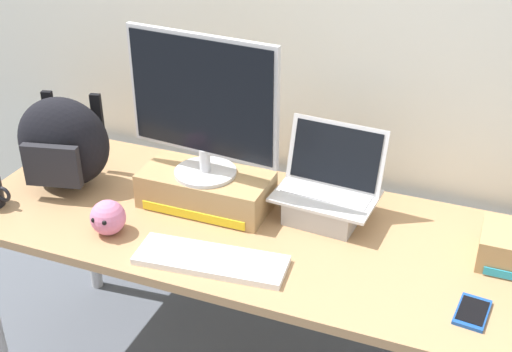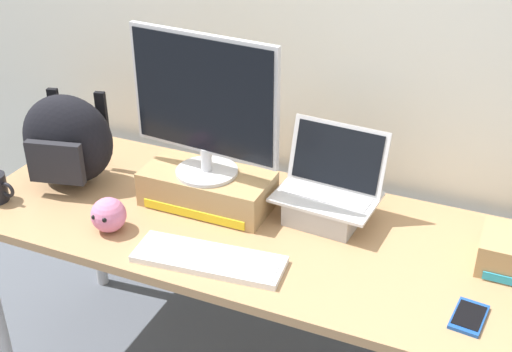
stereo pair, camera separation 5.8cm
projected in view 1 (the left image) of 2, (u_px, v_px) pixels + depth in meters
The scene contains 9 objects.
back_wall at pixel (307, 8), 2.20m from camera, with size 7.00×0.10×2.60m, color silver.
desk at pixel (256, 243), 2.14m from camera, with size 1.89×0.72×0.72m.
toner_box_yellow at pixel (206, 189), 2.19m from camera, with size 0.43×0.21×0.12m.
desktop_monitor at pixel (202, 105), 2.04m from camera, with size 0.51×0.20×0.47m.
open_laptop at pixel (326, 199), 2.12m from camera, with size 0.33×0.24×0.29m.
external_keyboard at pixel (211, 260), 1.93m from camera, with size 0.46×0.19×0.02m.
messenger_backpack at pixel (63, 143), 2.26m from camera, with size 0.35×0.28×0.32m.
cell_phone at pixel (472, 312), 1.74m from camera, with size 0.09×0.14×0.01m.
plush_toy at pixel (108, 217), 2.05m from camera, with size 0.11×0.11×0.11m.
Camera 1 is at (0.65, -1.64, 1.89)m, focal length 46.75 mm.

